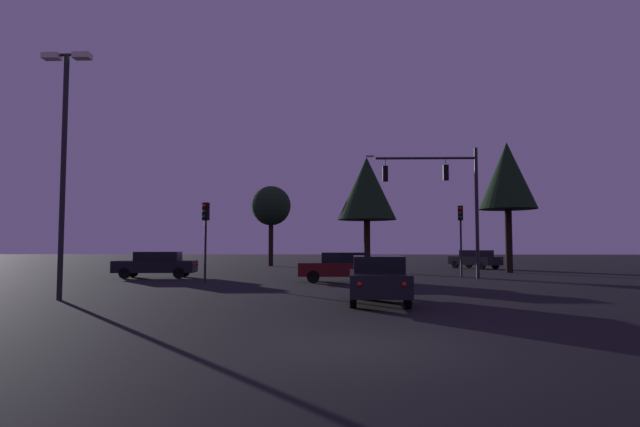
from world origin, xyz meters
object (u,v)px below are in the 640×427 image
Objects in this scene: tree_center_horizon at (367,189)px; traffic_light_corner_right at (461,226)px; tree_left_far at (507,176)px; car_crossing_left at (343,267)px; car_nearside_lane at (378,278)px; parking_lot_lamp_post at (64,144)px; tree_behind_sign at (271,206)px; traffic_signal_mast_arm at (446,189)px; traffic_light_corner_left at (205,226)px; car_crossing_right at (156,264)px; car_far_lane at (475,259)px.

traffic_light_corner_right is at bearing -46.44° from tree_center_horizon.
tree_left_far reaches higher than traffic_light_corner_right.
car_nearside_lane is at bearing -83.39° from car_crossing_left.
car_nearside_lane is 0.53× the size of parking_lot_lamp_post.
tree_behind_sign is at bearing 148.30° from tree_left_far.
traffic_signal_mast_arm reaches higher than traffic_light_corner_left.
car_crossing_right is at bearing 133.18° from car_nearside_lane.
parking_lot_lamp_post is 0.94× the size of tree_left_far.
tree_center_horizon reaches higher than tree_behind_sign.
traffic_light_corner_left is at bearing -149.73° from tree_left_far.
traffic_light_corner_right reaches higher than car_far_lane.
tree_behind_sign is (-12.65, 18.27, 0.47)m from traffic_signal_mast_arm.
tree_behind_sign is at bearing 84.45° from parking_lot_lamp_post.
traffic_signal_mast_arm is at bearing -55.31° from tree_behind_sign.
traffic_light_corner_left is at bearing -90.62° from tree_behind_sign.
traffic_light_corner_right is at bearing -49.28° from tree_behind_sign.
traffic_signal_mast_arm is at bearing 69.53° from car_nearside_lane.
car_nearside_lane is at bearing -91.77° from tree_center_horizon.
tree_center_horizon is (8.73, 11.72, 3.14)m from traffic_light_corner_left.
car_crossing_left is at bearing -123.42° from car_far_lane.
traffic_signal_mast_arm is 0.82× the size of tree_left_far.
car_nearside_lane is at bearing -112.16° from traffic_light_corner_right.
car_nearside_lane is 0.54× the size of tree_center_horizon.
parking_lot_lamp_post is (-15.63, -12.40, 0.29)m from traffic_signal_mast_arm.
car_crossing_left is 22.97m from tree_behind_sign.
parking_lot_lamp_post is (1.17, -12.34, 4.61)m from car_crossing_right.
car_nearside_lane is (8.09, -8.94, -2.09)m from traffic_light_corner_left.
traffic_light_corner_left is 0.44× the size of tree_left_far.
traffic_light_corner_left is 24.96m from car_far_lane.
car_crossing_right is at bearing -162.72° from tree_left_far.
traffic_light_corner_right is 8.44m from tree_center_horizon.
traffic_light_corner_right is 18.35m from car_crossing_right.
car_nearside_lane is 28.00m from car_far_lane.
traffic_signal_mast_arm is 19.95m from parking_lot_lamp_post.
traffic_light_corner_right is 16.28m from car_nearside_lane.
tree_left_far is (11.63, 10.10, 5.97)m from car_crossing_left.
traffic_signal_mast_arm is at bearing 16.89° from traffic_light_corner_left.
car_crossing_right is 1.08× the size of car_far_lane.
traffic_signal_mast_arm is 0.90× the size of tree_center_horizon.
traffic_light_corner_left is 21.88m from tree_left_far.
car_crossing_right is at bearing 95.41° from parking_lot_lamp_post.
car_crossing_left is 19.82m from car_far_lane.
tree_left_far reaches higher than tree_behind_sign.
car_crossing_right is 0.52× the size of tree_left_far.
car_far_lane is 0.51× the size of parking_lot_lamp_post.
car_far_lane is (21.79, 13.44, -0.00)m from car_crossing_right.
tree_left_far is (10.50, 19.79, 5.97)m from car_nearside_lane.
tree_left_far is at bearing 40.97° from car_crossing_left.
tree_left_far is at bearing -31.70° from tree_behind_sign.
parking_lot_lamp_post is 1.15× the size of tree_behind_sign.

